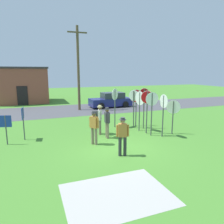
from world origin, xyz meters
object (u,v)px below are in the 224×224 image
Objects in this scene: stop_sign_rear_left at (115,101)px; stop_sign_leaning_left at (173,111)px; stop_sign_low_front at (152,106)px; stop_sign_tallest at (134,103)px; utility_pole at (78,67)px; stop_sign_rear_right at (140,104)px; person_holding_notes at (123,134)px; stop_sign_nearest at (163,108)px; stop_sign_center_cluster at (147,104)px; stop_sign_far_back at (136,101)px; person_in_teal at (94,126)px; person_near_signs at (107,121)px; parked_car_on_street at (111,100)px; info_panel_middle at (23,118)px; person_in_dark_shirt at (100,118)px; info_panel_leftmost at (6,125)px; stop_sign_leaning_right at (144,102)px.

stop_sign_rear_left is 3.76m from stop_sign_leaning_left.
stop_sign_rear_left reaches higher than stop_sign_low_front.
utility_pole is at bearing 103.69° from stop_sign_tallest.
person_holding_notes is (-2.61, -3.33, -0.73)m from stop_sign_rear_right.
stop_sign_nearest is 0.93m from stop_sign_leaning_left.
stop_sign_center_cluster is at bearing -77.30° from utility_pole.
stop_sign_tallest is at bearing 126.79° from stop_sign_leaning_left.
stop_sign_far_back is 5.42m from person_holding_notes.
person_near_signs is (0.98, 0.79, 0.00)m from person_in_teal.
utility_pole reaches higher than stop_sign_tallest.
info_panel_middle is (-8.22, -8.49, 0.54)m from parked_car_on_street.
parked_car_on_street is 2.45× the size of info_panel_middle.
utility_pole reaches higher than stop_sign_leaning_left.
info_panel_middle is (-4.75, -7.92, -2.83)m from utility_pole.
stop_sign_center_cluster is at bearing -79.16° from stop_sign_rear_right.
person_in_dark_shirt is at bearing -140.39° from stop_sign_rear_left.
utility_pole is at bearing 102.70° from stop_sign_center_cluster.
stop_sign_low_front is at bearing -85.74° from stop_sign_center_cluster.
stop_sign_leaning_left is 4.58m from person_holding_notes.
person_holding_notes is (-2.56, -4.05, -0.71)m from stop_sign_tallest.
info_panel_leftmost is (-7.63, 0.78, -0.72)m from stop_sign_center_cluster.
person_holding_notes is 5.98m from info_panel_leftmost.
info_panel_leftmost is at bearing 170.88° from stop_sign_leaning_left.
stop_sign_leaning_right reaches higher than stop_sign_center_cluster.
person_near_signs is at bearing -8.74° from info_panel_leftmost.
person_near_signs is (-2.73, -1.83, -0.74)m from stop_sign_far_back.
stop_sign_leaning_right is at bearing -1.98° from info_panel_middle.
stop_sign_leaning_right is 3.15m from person_in_dark_shirt.
stop_sign_nearest is (-0.89, -10.67, 0.97)m from parked_car_on_street.
utility_pole is at bearing 109.23° from stop_sign_leaning_left.
stop_sign_nearest reaches higher than person_near_signs.
person_holding_notes is 0.98× the size of info_panel_middle.
info_panel_leftmost is (-7.50, 0.11, -0.68)m from stop_sign_rear_right.
stop_sign_leaning_right reaches higher than person_holding_notes.
parked_car_on_street is 10.45m from stop_sign_leaning_left.
stop_sign_rear_right reaches higher than stop_sign_leaning_left.
stop_sign_rear_right is (1.11, -1.35, -0.04)m from stop_sign_rear_left.
info_panel_middle is (-7.20, 0.25, -0.52)m from stop_sign_leaning_right.
stop_sign_low_front reaches higher than person_holding_notes.
info_panel_leftmost is (-7.46, -0.61, -0.65)m from stop_sign_tallest.
parked_car_on_street is 11.83m from info_panel_middle.
stop_sign_tallest reaches higher than stop_sign_rear_right.
stop_sign_rear_left reaches higher than person_near_signs.
parked_car_on_street is 10.53m from person_near_signs.
person_in_dark_shirt is (-0.61, -8.37, -3.05)m from utility_pole.
stop_sign_tallest reaches higher than info_panel_middle.
person_in_dark_shirt is at bearing -94.15° from utility_pole.
utility_pole is at bearing 86.80° from person_holding_notes.
person_near_signs is at bearing -78.16° from person_in_dark_shirt.
utility_pole reaches higher than stop_sign_rear_left.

